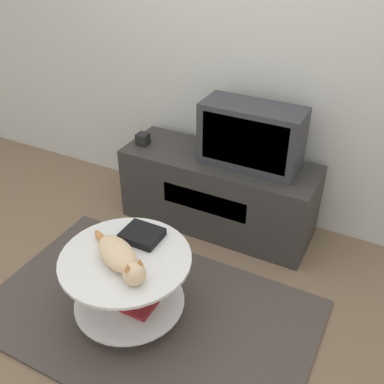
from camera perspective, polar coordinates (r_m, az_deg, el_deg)
The scene contains 9 objects.
ground_plane at distance 2.80m, azimuth -5.54°, elevation -15.25°, with size 12.00×12.00×0.00m, color #7F664C.
wall_back at distance 3.15m, azimuth 6.86°, elevation 18.59°, with size 8.00×0.05×2.60m.
rug at distance 2.79m, azimuth -5.55°, elevation -15.11°, with size 1.92×1.20×0.02m.
tv_stand at distance 3.29m, azimuth 3.32°, elevation -0.02°, with size 1.40×0.48×0.56m.
tv at distance 3.00m, azimuth 7.55°, elevation 7.06°, with size 0.67×0.29×0.43m.
speaker at distance 3.34m, azimuth -6.25°, elevation 6.71°, with size 0.08×0.08×0.08m.
coffee_table at distance 2.57m, azimuth -8.18°, elevation -11.02°, with size 0.72×0.72×0.45m.
dvd_box at distance 2.56m, azimuth -6.37°, elevation -5.43°, with size 0.22×0.18×0.05m.
cat at distance 2.38m, azimuth -9.07°, elevation -8.21°, with size 0.48×0.30×0.14m.
Camera 1 is at (1.08, -1.51, 2.09)m, focal length 42.00 mm.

